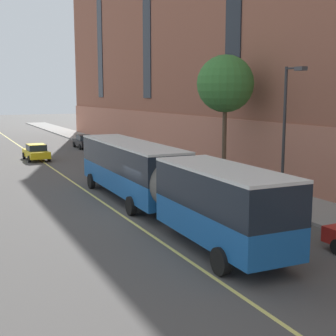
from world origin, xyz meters
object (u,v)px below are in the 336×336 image
(parked_car_white_1, at_px, (257,199))
(parked_car_black_2, at_px, (84,141))
(city_bus, at_px, (157,177))
(parked_car_navy_0, at_px, (173,171))
(parked_car_black_4, at_px, (128,157))
(street_lamp, at_px, (287,124))
(taxi_cab, at_px, (36,152))
(street_tree_mid_block, at_px, (225,84))

(parked_car_white_1, distance_m, parked_car_black_2, 33.84)
(city_bus, xyz_separation_m, parked_car_navy_0, (4.83, 8.00, -1.23))
(parked_car_white_1, relative_size, parked_car_black_2, 1.01)
(parked_car_black_4, bearing_deg, street_lamp, -84.49)
(taxi_cab, bearing_deg, parked_car_black_2, 49.29)
(parked_car_black_4, xyz_separation_m, taxi_cab, (-6.79, 6.79, 0.00))
(parked_car_navy_0, xyz_separation_m, parked_car_black_2, (0.04, 23.84, 0.00))
(city_bus, relative_size, parked_car_black_2, 4.34)
(street_tree_mid_block, xyz_separation_m, street_lamp, (-0.95, -7.62, -2.22))
(city_bus, height_order, parked_car_black_4, city_bus)
(parked_car_navy_0, xyz_separation_m, street_tree_mid_block, (2.70, -2.48, 6.14))
(street_lamp, bearing_deg, city_bus, 162.29)
(taxi_cab, xyz_separation_m, street_lamp, (8.64, -25.90, 3.92))
(parked_car_black_2, xyz_separation_m, street_tree_mid_block, (2.66, -26.33, 6.14))
(city_bus, bearing_deg, parked_car_navy_0, 58.86)
(parked_car_white_1, xyz_separation_m, parked_car_black_4, (-0.11, 19.00, -0.00))
(city_bus, relative_size, parked_car_white_1, 4.28)
(city_bus, xyz_separation_m, street_lamp, (6.59, -2.11, 2.69))
(parked_car_white_1, xyz_separation_m, taxi_cab, (-6.91, 25.79, -0.00))
(street_tree_mid_block, bearing_deg, taxi_cab, 117.66)
(parked_car_white_1, distance_m, street_lamp, 4.29)
(parked_car_black_2, distance_m, street_lamp, 34.21)
(parked_car_black_4, height_order, taxi_cab, same)
(city_bus, distance_m, parked_car_white_1, 5.40)
(parked_car_white_1, bearing_deg, city_bus, 157.67)
(parked_car_black_2, relative_size, street_lamp, 0.62)
(parked_car_white_1, bearing_deg, parked_car_black_4, 90.34)
(taxi_cab, relative_size, street_lamp, 0.59)
(parked_car_navy_0, height_order, taxi_cab, same)
(parked_car_black_2, height_order, taxi_cab, same)
(parked_car_navy_0, distance_m, parked_car_black_2, 23.84)
(taxi_cab, bearing_deg, city_bus, -85.09)
(parked_car_navy_0, xyz_separation_m, street_lamp, (1.76, -10.10, 3.92))
(parked_car_black_4, relative_size, taxi_cab, 0.97)
(city_bus, distance_m, parked_car_black_2, 32.23)
(city_bus, bearing_deg, parked_car_white_1, -22.33)
(parked_car_black_4, distance_m, taxi_cab, 9.61)
(city_bus, height_order, street_lamp, street_lamp)
(parked_car_white_1, bearing_deg, street_lamp, -3.60)
(parked_car_navy_0, relative_size, parked_car_white_1, 0.96)
(parked_car_white_1, bearing_deg, parked_car_navy_0, 90.16)
(parked_car_black_4, distance_m, street_lamp, 19.59)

